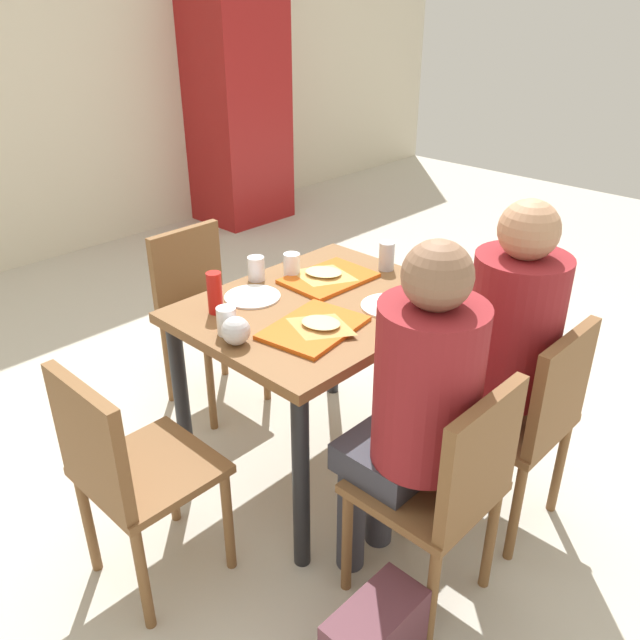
# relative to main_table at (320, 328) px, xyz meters

# --- Properties ---
(ground_plane) EXTENTS (10.00, 10.00, 0.02)m
(ground_plane) POSITION_rel_main_table_xyz_m (0.00, 0.00, -0.67)
(ground_plane) COLOR beige
(main_table) EXTENTS (1.02, 0.80, 0.78)m
(main_table) POSITION_rel_main_table_xyz_m (0.00, 0.00, 0.00)
(main_table) COLOR brown
(main_table) RESTS_ON ground_plane
(chair_near_left) EXTENTS (0.40, 0.40, 0.86)m
(chair_near_left) POSITION_rel_main_table_xyz_m (-0.25, -0.78, -0.16)
(chair_near_left) COLOR brown
(chair_near_left) RESTS_ON ground_plane
(chair_near_right) EXTENTS (0.40, 0.40, 0.86)m
(chair_near_right) POSITION_rel_main_table_xyz_m (0.25, -0.78, -0.16)
(chair_near_right) COLOR brown
(chair_near_right) RESTS_ON ground_plane
(chair_far_side) EXTENTS (0.40, 0.40, 0.86)m
(chair_far_side) POSITION_rel_main_table_xyz_m (0.00, 0.78, -0.16)
(chair_far_side) COLOR brown
(chair_far_side) RESTS_ON ground_plane
(chair_left_end) EXTENTS (0.40, 0.40, 0.86)m
(chair_left_end) POSITION_rel_main_table_xyz_m (-0.89, 0.00, -0.16)
(chair_left_end) COLOR brown
(chair_left_end) RESTS_ON ground_plane
(person_in_red) EXTENTS (0.32, 0.42, 1.27)m
(person_in_red) POSITION_rel_main_table_xyz_m (-0.25, -0.64, 0.09)
(person_in_red) COLOR #383842
(person_in_red) RESTS_ON ground_plane
(person_in_brown_jacket) EXTENTS (0.32, 0.42, 1.27)m
(person_in_brown_jacket) POSITION_rel_main_table_xyz_m (0.25, -0.64, 0.09)
(person_in_brown_jacket) COLOR #383842
(person_in_brown_jacket) RESTS_ON ground_plane
(tray_red_near) EXTENTS (0.39, 0.31, 0.02)m
(tray_red_near) POSITION_rel_main_table_xyz_m (-0.18, -0.14, 0.12)
(tray_red_near) COLOR #D85914
(tray_red_near) RESTS_ON main_table
(tray_red_far) EXTENTS (0.37, 0.27, 0.02)m
(tray_red_far) POSITION_rel_main_table_xyz_m (0.18, 0.12, 0.12)
(tray_red_far) COLOR #D85914
(tray_red_far) RESTS_ON main_table
(paper_plate_center) EXTENTS (0.22, 0.22, 0.01)m
(paper_plate_center) POSITION_rel_main_table_xyz_m (-0.15, 0.22, 0.12)
(paper_plate_center) COLOR white
(paper_plate_center) RESTS_ON main_table
(paper_plate_near_edge) EXTENTS (0.22, 0.22, 0.01)m
(paper_plate_near_edge) POSITION_rel_main_table_xyz_m (0.15, -0.22, 0.12)
(paper_plate_near_edge) COLOR white
(paper_plate_near_edge) RESTS_ON main_table
(pizza_slice_a) EXTENTS (0.22, 0.24, 0.02)m
(pizza_slice_a) POSITION_rel_main_table_xyz_m (-0.17, -0.16, 0.14)
(pizza_slice_a) COLOR #C68C47
(pizza_slice_a) RESTS_ON tray_red_near
(pizza_slice_b) EXTENTS (0.25, 0.27, 0.02)m
(pizza_slice_b) POSITION_rel_main_table_xyz_m (0.17, 0.14, 0.14)
(pizza_slice_b) COLOR tan
(pizza_slice_b) RESTS_ON tray_red_far
(plastic_cup_a) EXTENTS (0.07, 0.07, 0.10)m
(plastic_cup_a) POSITION_rel_main_table_xyz_m (-0.03, 0.34, 0.17)
(plastic_cup_a) COLOR white
(plastic_cup_a) RESTS_ON main_table
(plastic_cup_b) EXTENTS (0.07, 0.07, 0.10)m
(plastic_cup_b) POSITION_rel_main_table_xyz_m (0.03, -0.34, 0.17)
(plastic_cup_b) COLOR white
(plastic_cup_b) RESTS_ON main_table
(plastic_cup_c) EXTENTS (0.07, 0.07, 0.10)m
(plastic_cup_c) POSITION_rel_main_table_xyz_m (-0.41, 0.06, 0.17)
(plastic_cup_c) COLOR white
(plastic_cup_c) RESTS_ON main_table
(plastic_cup_d) EXTENTS (0.07, 0.07, 0.10)m
(plastic_cup_d) POSITION_rel_main_table_xyz_m (0.10, 0.26, 0.17)
(plastic_cup_d) COLOR white
(plastic_cup_d) RESTS_ON main_table
(soda_can) EXTENTS (0.07, 0.07, 0.12)m
(soda_can) POSITION_rel_main_table_xyz_m (0.43, 0.02, 0.18)
(soda_can) COLOR #B7BCC6
(soda_can) RESTS_ON main_table
(condiment_bottle) EXTENTS (0.06, 0.06, 0.16)m
(condiment_bottle) POSITION_rel_main_table_xyz_m (-0.33, 0.22, 0.20)
(condiment_bottle) COLOR red
(condiment_bottle) RESTS_ON main_table
(foil_bundle) EXTENTS (0.10, 0.10, 0.10)m
(foil_bundle) POSITION_rel_main_table_xyz_m (-0.43, -0.02, 0.17)
(foil_bundle) COLOR silver
(foil_bundle) RESTS_ON main_table
(drink_fridge) EXTENTS (0.70, 0.60, 1.90)m
(drink_fridge) POSITION_rel_main_table_xyz_m (1.99, 2.85, 0.29)
(drink_fridge) COLOR maroon
(drink_fridge) RESTS_ON ground_plane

